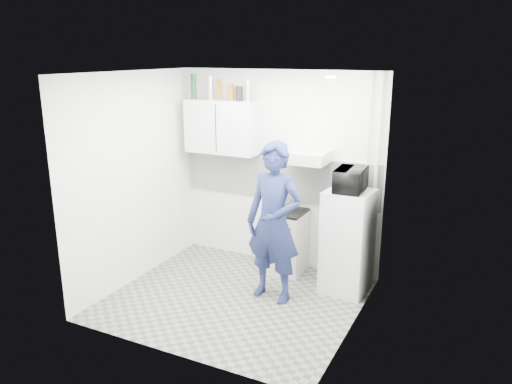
% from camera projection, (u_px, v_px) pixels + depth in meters
% --- Properties ---
extents(floor, '(2.80, 2.80, 0.00)m').
position_uv_depth(floor, '(235.00, 299.00, 5.89)').
color(floor, slate).
rests_on(floor, ground).
extents(ceiling, '(2.80, 2.80, 0.00)m').
position_uv_depth(ceiling, '(232.00, 73.00, 5.18)').
color(ceiling, white).
rests_on(ceiling, wall_back).
extents(wall_back, '(2.80, 0.00, 2.80)m').
position_uv_depth(wall_back, '(279.00, 170.00, 6.62)').
color(wall_back, white).
rests_on(wall_back, floor).
extents(wall_left, '(0.00, 2.60, 2.60)m').
position_uv_depth(wall_left, '(134.00, 179.00, 6.13)').
color(wall_left, white).
rests_on(wall_left, floor).
extents(wall_right, '(0.00, 2.60, 2.60)m').
position_uv_depth(wall_right, '(358.00, 210.00, 4.94)').
color(wall_right, white).
rests_on(wall_right, floor).
extents(person, '(0.72, 0.51, 1.87)m').
position_uv_depth(person, '(274.00, 223.00, 5.68)').
color(person, '#1B234C').
rests_on(person, floor).
extents(stove, '(0.50, 0.50, 0.80)m').
position_uv_depth(stove, '(286.00, 242.00, 6.55)').
color(stove, beige).
rests_on(stove, floor).
extents(fridge, '(0.57, 0.57, 1.26)m').
position_uv_depth(fridge, '(347.00, 242.00, 5.93)').
color(fridge, silver).
rests_on(fridge, floor).
extents(stove_top, '(0.48, 0.48, 0.03)m').
position_uv_depth(stove_top, '(286.00, 212.00, 6.44)').
color(stove_top, black).
rests_on(stove_top, stove).
extents(saucepan, '(0.18, 0.18, 0.10)m').
position_uv_depth(saucepan, '(283.00, 205.00, 6.50)').
color(saucepan, silver).
rests_on(saucepan, stove_top).
extents(microwave, '(0.50, 0.35, 0.26)m').
position_uv_depth(microwave, '(351.00, 180.00, 5.73)').
color(microwave, black).
rests_on(microwave, fridge).
extents(bottle_a, '(0.08, 0.08, 0.33)m').
position_uv_depth(bottle_a, '(194.00, 86.00, 6.68)').
color(bottle_a, '#144C1E').
rests_on(bottle_a, upper_cabinet).
extents(bottle_c, '(0.08, 0.08, 0.31)m').
position_uv_depth(bottle_c, '(210.00, 87.00, 6.57)').
color(bottle_c, silver).
rests_on(bottle_c, upper_cabinet).
extents(bottle_d, '(0.06, 0.06, 0.27)m').
position_uv_depth(bottle_d, '(219.00, 90.00, 6.52)').
color(bottle_d, brown).
rests_on(bottle_d, upper_cabinet).
extents(canister_a, '(0.08, 0.08, 0.21)m').
position_uv_depth(canister_a, '(231.00, 92.00, 6.45)').
color(canister_a, brown).
rests_on(canister_a, upper_cabinet).
extents(canister_b, '(0.10, 0.10, 0.18)m').
position_uv_depth(canister_b, '(239.00, 94.00, 6.41)').
color(canister_b, black).
rests_on(canister_b, upper_cabinet).
extents(bottle_e, '(0.07, 0.07, 0.28)m').
position_uv_depth(bottle_e, '(248.00, 90.00, 6.34)').
color(bottle_e, silver).
rests_on(bottle_e, upper_cabinet).
extents(upper_cabinet, '(1.00, 0.35, 0.70)m').
position_uv_depth(upper_cabinet, '(223.00, 127.00, 6.63)').
color(upper_cabinet, silver).
rests_on(upper_cabinet, wall_back).
extents(range_hood, '(0.60, 0.50, 0.14)m').
position_uv_depth(range_hood, '(305.00, 156.00, 6.13)').
color(range_hood, beige).
rests_on(range_hood, wall_back).
extents(backsplash, '(2.74, 0.03, 0.60)m').
position_uv_depth(backsplash, '(278.00, 177.00, 6.63)').
color(backsplash, white).
rests_on(backsplash, wall_back).
extents(pipe_a, '(0.05, 0.05, 2.60)m').
position_uv_depth(pipe_a, '(375.00, 182.00, 5.99)').
color(pipe_a, beige).
rests_on(pipe_a, floor).
extents(pipe_b, '(0.04, 0.04, 2.60)m').
position_uv_depth(pipe_b, '(365.00, 181.00, 6.04)').
color(pipe_b, beige).
rests_on(pipe_b, floor).
extents(ceiling_spot_fixture, '(0.10, 0.10, 0.02)m').
position_uv_depth(ceiling_spot_fixture, '(330.00, 77.00, 4.94)').
color(ceiling_spot_fixture, white).
rests_on(ceiling_spot_fixture, ceiling).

